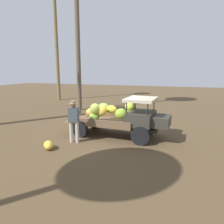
# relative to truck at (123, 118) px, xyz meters

# --- Properties ---
(ground_plane) EXTENTS (60.00, 60.00, 0.00)m
(ground_plane) POSITION_rel_truck_xyz_m (-0.83, 0.34, -0.90)
(ground_plane) COLOR brown
(truck) EXTENTS (4.53, 1.94, 1.83)m
(truck) POSITION_rel_truck_xyz_m (0.00, 0.00, 0.00)
(truck) COLOR #35332B
(truck) RESTS_ON ground
(farmer) EXTENTS (0.52, 0.49, 1.77)m
(farmer) POSITION_rel_truck_xyz_m (-1.75, -1.38, 0.11)
(farmer) COLOR #BDB2A9
(farmer) RESTS_ON ground
(wooden_crate) EXTENTS (0.60, 0.54, 0.44)m
(wooden_crate) POSITION_rel_truck_xyz_m (-2.82, 0.20, -0.68)
(wooden_crate) COLOR olive
(wooden_crate) RESTS_ON ground
(loose_banana_bunch) EXTENTS (0.68, 0.72, 0.34)m
(loose_banana_bunch) POSITION_rel_truck_xyz_m (-2.31, -2.41, -0.74)
(loose_banana_bunch) COLOR gold
(loose_banana_bunch) RESTS_ON ground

